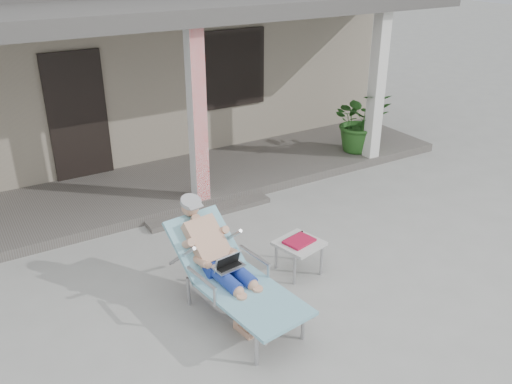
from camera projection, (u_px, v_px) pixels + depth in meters
ground at (275, 271)px, 6.88m from camera, size 60.00×60.00×0.00m
house at (106, 54)px, 11.21m from camera, size 10.40×5.40×3.30m
porch_deck at (179, 183)px, 9.17m from camera, size 10.00×2.00×0.15m
porch_overhang at (170, 17)px, 7.98m from camera, size 10.00×2.30×2.85m
porch_step at (210, 211)px, 8.29m from camera, size 2.00×0.30×0.07m
lounger at (225, 250)px, 5.87m from camera, size 0.95×1.97×1.24m
side_table at (299, 245)px, 6.71m from camera, size 0.61×0.61×0.46m
potted_palm at (360, 121)px, 10.15m from camera, size 1.32×1.25×1.17m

